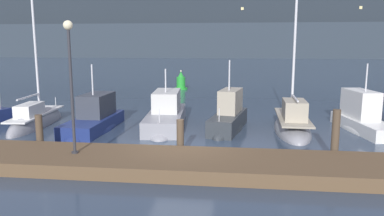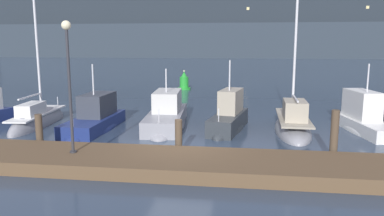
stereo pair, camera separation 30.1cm
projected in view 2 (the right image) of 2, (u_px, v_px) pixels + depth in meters
name	position (u px, v px, depth m)	size (l,w,h in m)	color
ground_plane	(180.00, 154.00, 14.62)	(400.00, 400.00, 0.00)	#2D3D51
dock	(170.00, 163.00, 12.76)	(29.76, 2.80, 0.45)	brown
mooring_pile_1	(39.00, 132.00, 15.05)	(0.28, 0.28, 1.46)	#4C3D2D
mooring_pile_2	(179.00, 137.00, 14.29)	(0.28, 0.28, 1.40)	#4C3D2D
mooring_pile_3	(334.00, 136.00, 13.48)	(0.28, 0.28, 1.91)	#4C3D2D
sailboat_berth_2	(38.00, 122.00, 19.78)	(1.87, 5.91, 9.49)	gray
motorboat_berth_3	(95.00, 124.00, 18.74)	(1.87, 5.30, 3.83)	navy
motorboat_berth_4	(166.00, 120.00, 19.45)	(2.39, 6.41, 3.52)	gray
motorboat_berth_5	(229.00, 123.00, 18.61)	(2.14, 4.79, 4.08)	#2D3338
sailboat_berth_6	(293.00, 128.00, 18.25)	(1.85, 5.74, 8.52)	gray
motorboat_berth_7	(364.00, 125.00, 18.21)	(2.33, 5.33, 3.86)	white
channel_buoy	(184.00, 82.00, 34.81)	(1.21, 1.21, 1.79)	green
dock_lamppost	(69.00, 67.00, 12.68)	(0.32, 0.32, 4.55)	#2D2D33
hillside_backdrop	(237.00, 24.00, 116.90)	(240.00, 23.00, 21.80)	#232B33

